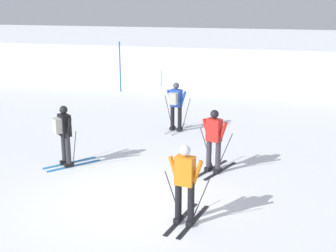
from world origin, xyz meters
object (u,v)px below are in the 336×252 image
skier_orange (185,182)px  skier_black (64,133)px  trail_marker_pole (120,67)px  skier_red (214,139)px  skier_blue (176,104)px

skier_orange → skier_black: (-3.90, 2.47, 0.04)m
skier_orange → trail_marker_pole: 13.96m
skier_orange → trail_marker_pole: (-5.98, 12.62, 0.31)m
skier_red → skier_blue: same height
skier_red → skier_orange: size_ratio=1.00×
skier_orange → skier_blue: same height
skier_blue → skier_black: bearing=-117.7°
skier_orange → skier_black: 4.61m
skier_blue → trail_marker_pole: bearing=125.0°
skier_blue → trail_marker_pole: (-4.23, 6.05, 0.27)m
skier_orange → skier_black: same height
skier_orange → skier_red: bearing=87.6°
skier_red → trail_marker_pole: (-6.10, 9.58, 0.31)m
skier_orange → skier_blue: (-1.74, 6.57, 0.04)m
skier_black → skier_red: bearing=8.0°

